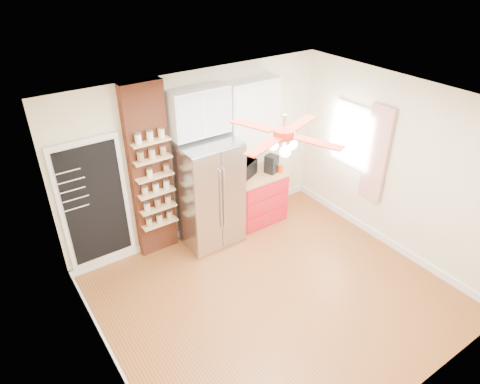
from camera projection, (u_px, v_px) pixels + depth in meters
floor at (275, 296)px, 5.95m from camera, size 4.50×4.50×0.00m
ceiling at (285, 110)px, 4.58m from camera, size 4.50×4.50×0.00m
wall_back at (199, 157)px, 6.68m from camera, size 4.50×0.02×2.70m
wall_front at (420, 317)px, 3.85m from camera, size 4.50×0.02×2.70m
wall_left at (100, 288)px, 4.17m from camera, size 0.02×4.00×2.70m
wall_right at (397, 167)px, 6.36m from camera, size 0.02×4.00×2.70m
chalkboard at (95, 204)px, 5.95m from camera, size 0.95×0.05×1.95m
brick_pillar at (150, 173)px, 6.21m from camera, size 0.60×0.16×2.70m
fridge at (209, 194)px, 6.64m from camera, size 0.90×0.70×1.75m
upper_glass_cabinet at (199, 112)px, 6.12m from camera, size 0.90×0.35×0.70m
red_cabinet at (257, 197)px, 7.36m from camera, size 0.94×0.64×0.90m
upper_shelf_unit at (252, 116)px, 6.76m from camera, size 0.90×0.30×1.15m
window at (352, 136)px, 6.89m from camera, size 0.04×0.75×1.05m
curtain at (376, 154)px, 6.53m from camera, size 0.06×0.40×1.55m
ceiling_fan at (284, 134)px, 4.72m from camera, size 1.40×1.40×0.44m
toaster_oven at (242, 169)px, 7.00m from camera, size 0.57×0.49×0.26m
coffee_maker at (271, 164)px, 7.11m from camera, size 0.22×0.23×0.31m
canister_left at (280, 168)px, 7.16m from camera, size 0.12×0.12×0.14m
canister_right at (276, 165)px, 7.26m from camera, size 0.13×0.13×0.14m
pantry_jar_oats at (150, 173)px, 6.03m from camera, size 0.10×0.10×0.12m
pantry_jar_beans at (166, 169)px, 6.14m from camera, size 0.11×0.11×0.12m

